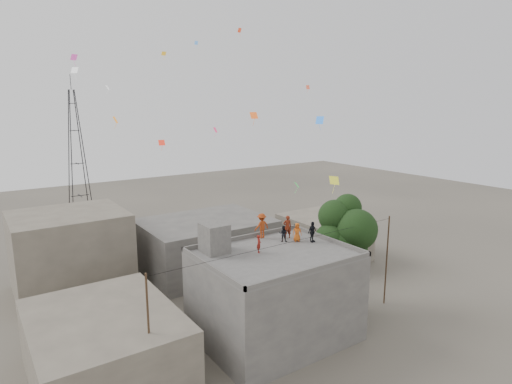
# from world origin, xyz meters

# --- Properties ---
(ground) EXTENTS (140.00, 140.00, 0.00)m
(ground) POSITION_xyz_m (0.00, 0.00, 0.00)
(ground) COLOR #4B463E
(ground) RESTS_ON ground
(main_building) EXTENTS (10.00, 8.00, 6.10)m
(main_building) POSITION_xyz_m (0.00, 0.00, 3.05)
(main_building) COLOR #4F4D4A
(main_building) RESTS_ON ground
(parapet) EXTENTS (10.00, 8.00, 0.30)m
(parapet) POSITION_xyz_m (0.00, 0.00, 6.25)
(parapet) COLOR #4F4D4A
(parapet) RESTS_ON main_building
(stair_head_box) EXTENTS (1.60, 1.80, 2.00)m
(stair_head_box) POSITION_xyz_m (-3.20, 2.60, 7.10)
(stair_head_box) COLOR #4F4D4A
(stair_head_box) RESTS_ON main_building
(neighbor_west) EXTENTS (8.00, 10.00, 4.00)m
(neighbor_west) POSITION_xyz_m (-11.00, 2.00, 2.00)
(neighbor_west) COLOR #5F564B
(neighbor_west) RESTS_ON ground
(neighbor_north) EXTENTS (12.00, 9.00, 5.00)m
(neighbor_north) POSITION_xyz_m (2.00, 14.00, 2.50)
(neighbor_north) COLOR #4F4D4A
(neighbor_north) RESTS_ON ground
(neighbor_northwest) EXTENTS (9.00, 8.00, 7.00)m
(neighbor_northwest) POSITION_xyz_m (-10.00, 16.00, 3.50)
(neighbor_northwest) COLOR #5F564B
(neighbor_northwest) RESTS_ON ground
(neighbor_east) EXTENTS (7.00, 8.00, 4.40)m
(neighbor_east) POSITION_xyz_m (14.00, 10.00, 2.20)
(neighbor_east) COLOR #5F564B
(neighbor_east) RESTS_ON ground
(tree) EXTENTS (4.90, 4.60, 9.10)m
(tree) POSITION_xyz_m (7.37, 0.60, 6.10)
(tree) COLOR black
(tree) RESTS_ON ground
(utility_line) EXTENTS (20.12, 0.62, 7.40)m
(utility_line) POSITION_xyz_m (0.50, -1.25, 3.83)
(utility_line) COLOR black
(utility_line) RESTS_ON ground
(transmission_tower) EXTENTS (2.97, 2.97, 20.01)m
(transmission_tower) POSITION_xyz_m (-4.00, 40.00, 9.07)
(transmission_tower) COLOR black
(transmission_tower) RESTS_ON ground
(person_red_adult) EXTENTS (0.75, 0.63, 1.75)m
(person_red_adult) POSITION_xyz_m (2.88, 2.29, 6.97)
(person_red_adult) COLOR maroon
(person_red_adult) RESTS_ON main_building
(person_orange_child) EXTENTS (0.81, 0.71, 1.39)m
(person_orange_child) POSITION_xyz_m (2.97, 1.25, 6.79)
(person_orange_child) COLOR #CC5817
(person_orange_child) RESTS_ON main_building
(person_dark_child) EXTENTS (0.74, 0.73, 1.21)m
(person_dark_child) POSITION_xyz_m (2.10, 1.79, 6.70)
(person_dark_child) COLOR black
(person_dark_child) RESTS_ON main_building
(person_dark_adult) EXTENTS (0.95, 0.55, 1.53)m
(person_dark_adult) POSITION_xyz_m (3.78, 0.50, 6.86)
(person_dark_adult) COLOR black
(person_dark_adult) RESTS_ON main_building
(person_orange_adult) EXTENTS (1.24, 0.73, 1.90)m
(person_orange_adult) POSITION_xyz_m (1.30, 3.40, 7.05)
(person_orange_adult) COLOR #993511
(person_orange_adult) RESTS_ON main_building
(person_red_child) EXTENTS (0.50, 0.54, 1.24)m
(person_red_child) POSITION_xyz_m (-0.76, 0.80, 6.72)
(person_red_child) COLOR maroon
(person_red_child) RESTS_ON main_building
(kites) EXTENTS (22.47, 18.50, 12.89)m
(kites) POSITION_xyz_m (-0.08, 6.12, 15.61)
(kites) COLOR #F92E1A
(kites) RESTS_ON ground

